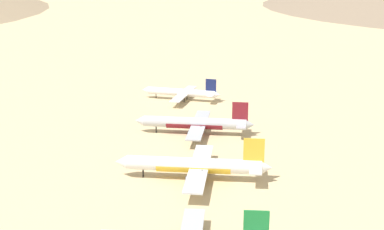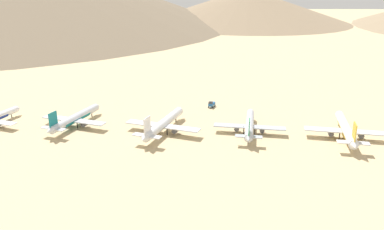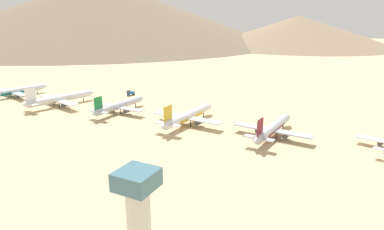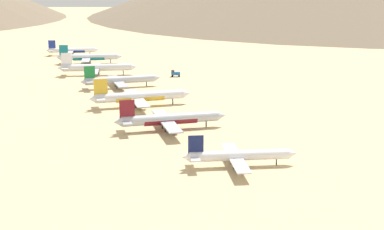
% 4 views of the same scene
% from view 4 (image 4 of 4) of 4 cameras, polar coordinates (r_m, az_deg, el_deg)
% --- Properties ---
extents(ground_plane, '(1800.00, 1800.00, 0.00)m').
position_cam_4_polar(ground_plane, '(304.62, -7.34, 2.69)').
color(ground_plane, tan).
extents(parked_jet_0, '(36.81, 30.24, 10.74)m').
position_cam_4_polar(parked_jet_0, '(180.47, 4.67, -4.11)').
color(parked_jet_0, white).
rests_on(parked_jet_0, ground).
extents(parked_jet_1, '(44.95, 36.60, 12.96)m').
position_cam_4_polar(parked_jet_1, '(221.34, -2.29, -0.43)').
color(parked_jet_1, '#B2B7C1').
rests_on(parked_jet_1, ground).
extents(parked_jet_2, '(47.56, 38.69, 13.71)m').
position_cam_4_polar(parked_jet_2, '(261.33, -5.33, 1.86)').
color(parked_jet_2, silver).
rests_on(parked_jet_2, ground).
extents(parked_jet_3, '(43.28, 35.14, 12.48)m').
position_cam_4_polar(parked_jet_3, '(304.87, -7.29, 3.51)').
color(parked_jet_3, '#B2B7C1').
rests_on(parked_jet_3, ground).
extents(parked_jet_4, '(46.99, 38.59, 13.70)m').
position_cam_4_polar(parked_jet_4, '(344.62, -9.61, 4.73)').
color(parked_jet_4, silver).
rests_on(parked_jet_4, ground).
extents(parked_jet_5, '(43.82, 35.97, 12.76)m').
position_cam_4_polar(parked_jet_5, '(390.86, -10.39, 5.75)').
color(parked_jet_5, silver).
rests_on(parked_jet_5, ground).
extents(parked_jet_6, '(38.71, 31.80, 11.30)m').
position_cam_4_polar(parked_jet_6, '(432.23, -11.99, 6.40)').
color(parked_jet_6, white).
rests_on(parked_jet_6, ground).
extents(service_truck, '(5.68, 4.25, 3.90)m').
position_cam_4_polar(service_truck, '(335.56, -1.70, 4.23)').
color(service_truck, '#1E5999').
rests_on(service_truck, ground).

